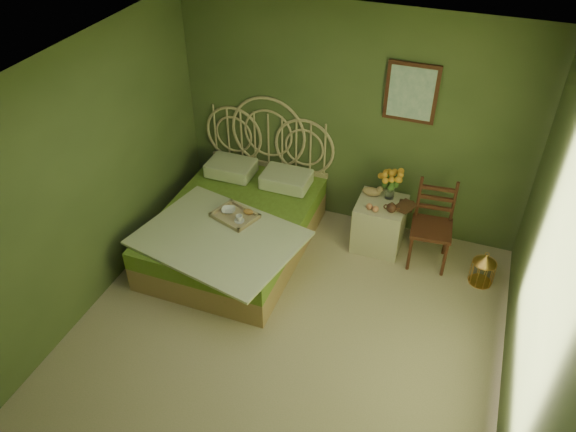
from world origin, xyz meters
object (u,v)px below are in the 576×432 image
at_px(bed, 237,224).
at_px(nightstand, 381,219).
at_px(birdcage, 483,269).
at_px(chair, 434,219).

relative_size(bed, nightstand, 2.26).
bearing_deg(birdcage, bed, -172.52).
xyz_separation_m(chair, birdcage, (0.61, -0.21, -0.36)).
distance_m(bed, birdcage, 2.72).
xyz_separation_m(nightstand, chair, (0.58, -0.04, 0.18)).
relative_size(chair, birdcage, 2.62).
distance_m(bed, chair, 2.17).
bearing_deg(chair, birdcage, -24.65).
xyz_separation_m(bed, birdcage, (2.69, 0.35, -0.13)).
relative_size(bed, chair, 2.35).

